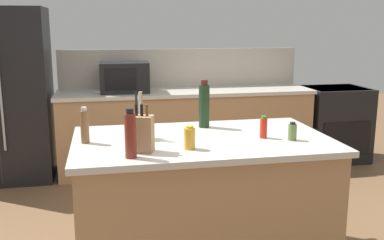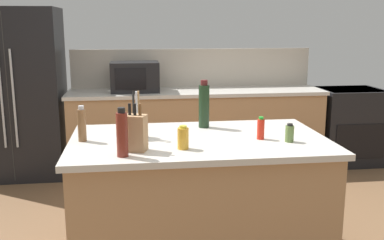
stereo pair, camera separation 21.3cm
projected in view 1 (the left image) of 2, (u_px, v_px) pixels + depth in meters
The scene contains 14 objects.
back_counter_run at pixel (186, 130), 5.30m from camera, with size 2.95×0.66×0.94m.
wall_backsplash at pixel (181, 68), 5.45m from camera, with size 2.91×0.03×0.46m, color #B2A899.
kitchen_island at pixel (202, 203), 3.13m from camera, with size 1.72×1.02×0.94m.
refrigerator at pixel (3, 95), 4.86m from camera, with size 1.00×0.75×1.87m.
range_oven at pixel (334, 123), 5.66m from camera, with size 0.76×0.65×0.92m.
microwave at pixel (124, 77), 5.02m from camera, with size 0.54×0.39×0.34m.
knife_block at pixel (142, 133), 2.68m from camera, with size 0.16×0.14×0.29m.
utensil_crock at pixel (140, 127), 3.00m from camera, with size 0.12×0.12×0.32m.
pepper_grinder at pixel (85, 126), 2.88m from camera, with size 0.05×0.05×0.24m.
vinegar_bottle at pixel (130, 135), 2.56m from camera, with size 0.07×0.07×0.29m.
spice_jar_oregano at pixel (292, 132), 2.96m from camera, with size 0.06×0.06×0.12m.
honey_jar at pixel (190, 138), 2.75m from camera, with size 0.07×0.07×0.15m.
wine_bottle at pixel (204, 105), 3.31m from camera, with size 0.08×0.08×0.35m.
hot_sauce_bottle at pixel (264, 128), 3.02m from camera, with size 0.05×0.05×0.15m.
Camera 1 is at (-0.64, -2.87, 1.69)m, focal length 42.00 mm.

